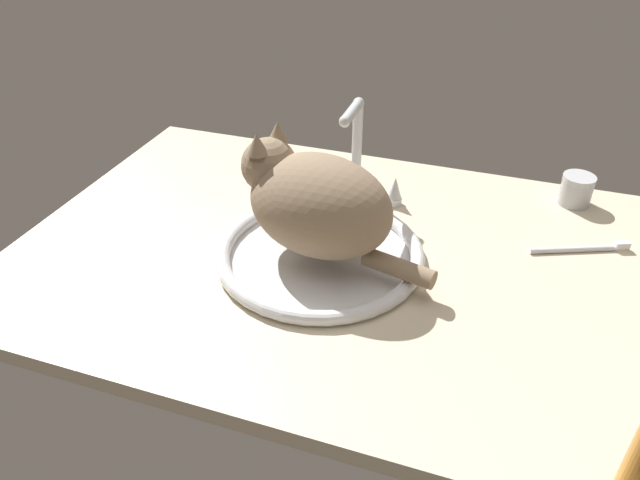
{
  "coord_description": "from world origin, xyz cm",
  "views": [
    {
      "loc": [
        22.43,
        -82.41,
        64.7
      ],
      "look_at": [
        -4.5,
        -3.0,
        7.0
      ],
      "focal_mm": 33.04,
      "sensor_mm": 36.0,
      "label": 1
    }
  ],
  "objects_px": {
    "cat": "(312,201)",
    "metal_jar": "(576,190)",
    "sink_basin": "(320,254)",
    "faucet": "(355,162)",
    "toothbrush": "(582,249)"
  },
  "relations": [
    {
      "from": "sink_basin",
      "to": "toothbrush",
      "type": "distance_m",
      "value": 0.47
    },
    {
      "from": "faucet",
      "to": "toothbrush",
      "type": "distance_m",
      "value": 0.45
    },
    {
      "from": "metal_jar",
      "to": "toothbrush",
      "type": "xyz_separation_m",
      "value": [
        0.01,
        -0.17,
        -0.03
      ]
    },
    {
      "from": "cat",
      "to": "metal_jar",
      "type": "distance_m",
      "value": 0.56
    },
    {
      "from": "faucet",
      "to": "cat",
      "type": "bearing_deg",
      "value": -93.92
    },
    {
      "from": "sink_basin",
      "to": "metal_jar",
      "type": "relative_size",
      "value": 5.74
    },
    {
      "from": "cat",
      "to": "sink_basin",
      "type": "bearing_deg",
      "value": -13.82
    },
    {
      "from": "metal_jar",
      "to": "cat",
      "type": "bearing_deg",
      "value": -142.18
    },
    {
      "from": "sink_basin",
      "to": "cat",
      "type": "relative_size",
      "value": 1.01
    },
    {
      "from": "sink_basin",
      "to": "toothbrush",
      "type": "relative_size",
      "value": 2.13
    },
    {
      "from": "sink_basin",
      "to": "cat",
      "type": "xyz_separation_m",
      "value": [
        -0.01,
        0.0,
        0.1
      ]
    },
    {
      "from": "sink_basin",
      "to": "cat",
      "type": "distance_m",
      "value": 0.1
    },
    {
      "from": "cat",
      "to": "metal_jar",
      "type": "relative_size",
      "value": 5.7
    },
    {
      "from": "sink_basin",
      "to": "cat",
      "type": "height_order",
      "value": "cat"
    },
    {
      "from": "cat",
      "to": "toothbrush",
      "type": "bearing_deg",
      "value": 20.37
    }
  ]
}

